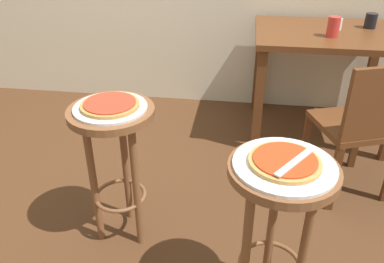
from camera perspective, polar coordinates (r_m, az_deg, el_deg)
ground_plane at (r=2.28m, az=-9.05°, el=-12.36°), size 6.00×6.00×0.00m
stool_foreground at (r=1.52m, az=12.36°, el=-10.86°), size 0.39×0.39×0.73m
serving_plate_foreground at (r=1.41m, az=13.22°, el=-4.75°), size 0.36×0.36×0.01m
pizza_foreground at (r=1.40m, az=13.29°, el=-4.21°), size 0.25×0.25×0.02m
stool_middle at (r=1.89m, az=-11.09°, el=-1.96°), size 0.39×0.39×0.73m
serving_plate_middle at (r=1.79m, az=-11.69°, el=3.40°), size 0.33×0.33×0.01m
pizza_middle at (r=1.78m, az=-11.74°, el=3.86°), size 0.26×0.26×0.02m
dining_table at (r=2.95m, az=18.78°, el=11.30°), size 0.98×0.77×0.78m
cup_near_edge at (r=2.77m, az=19.77°, el=14.07°), size 0.08×0.08×0.13m
cup_far_edge at (r=3.09m, az=24.46°, el=14.39°), size 0.08×0.08×0.10m
condiment_shaker at (r=2.97m, az=20.51°, el=14.35°), size 0.04×0.04×0.08m
wooden_chair at (r=2.37m, az=23.34°, el=0.88°), size 0.51×0.51×0.85m
pizza_server_knife at (r=1.38m, az=14.65°, el=-4.27°), size 0.15×0.19×0.01m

